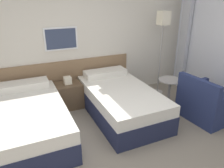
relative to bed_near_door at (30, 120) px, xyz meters
name	(u,v)px	position (x,y,z in m)	size (l,w,h in m)	color
ground_plane	(135,165)	(1.19, -1.29, -0.28)	(16.00, 16.00, 0.00)	slate
wall_headboard	(78,39)	(1.16, 1.03, 1.02)	(10.00, 0.10, 2.70)	beige
bed_near_door	(30,120)	(0.00, 0.00, 0.00)	(1.09, 1.95, 0.67)	#1E233D
bed_near_window	(120,101)	(1.61, 0.00, 0.00)	(1.09, 1.95, 0.67)	#1E233D
nightstand	(69,95)	(0.80, 0.71, -0.02)	(0.51, 0.43, 0.64)	brown
floor_lamp	(163,27)	(2.86, 0.55, 1.23)	(0.24, 0.24, 1.82)	#9E9993
side_table	(169,88)	(2.60, -0.16, 0.15)	(0.44, 0.44, 0.61)	gray
armchair	(207,104)	(3.02, -0.75, -0.01)	(0.91, 0.91, 0.82)	navy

